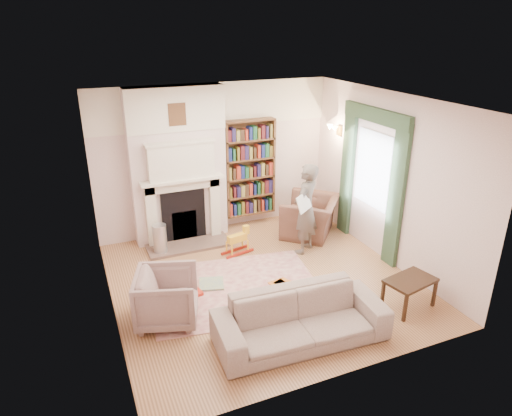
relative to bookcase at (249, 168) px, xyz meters
name	(u,v)px	position (x,y,z in m)	size (l,w,h in m)	color
floor	(262,281)	(-0.65, -2.12, -1.18)	(4.50, 4.50, 0.00)	brown
ceiling	(263,101)	(-0.65, -2.12, 1.62)	(4.50, 4.50, 0.00)	white
wall_back	(215,159)	(-0.65, 0.13, 0.22)	(4.50, 4.50, 0.00)	white
wall_front	(349,270)	(-0.65, -4.37, 0.22)	(4.50, 4.50, 0.00)	white
wall_left	(102,223)	(-2.90, -2.12, 0.22)	(4.50, 4.50, 0.00)	white
wall_right	(388,179)	(1.60, -2.12, 0.22)	(4.50, 4.50, 0.00)	white
fireplace	(178,167)	(-1.40, -0.07, 0.21)	(1.70, 0.58, 2.80)	white
bookcase	(249,168)	(0.00, 0.00, 0.00)	(1.00, 0.24, 1.85)	brown
window	(373,169)	(1.58, -1.72, 0.27)	(0.02, 0.90, 1.30)	silver
curtain_left	(396,197)	(1.55, -2.42, 0.02)	(0.07, 0.32, 2.40)	#2A422C
curtain_right	(347,172)	(1.55, -1.02, 0.02)	(0.07, 0.32, 2.40)	#2A422C
pelmet	(376,115)	(1.54, -1.72, 1.20)	(0.09, 1.70, 0.24)	#2A422C
wall_sconce	(330,131)	(1.38, -0.62, 0.72)	(0.20, 0.24, 0.24)	gold
rug	(236,288)	(-1.11, -2.18, -1.17)	(2.51, 1.93, 0.01)	beige
armchair_reading	(310,216)	(0.90, -0.87, -0.82)	(1.09, 0.96, 0.71)	#4B2F28
armchair_left	(167,297)	(-2.24, -2.56, -0.81)	(0.79, 0.81, 0.74)	#AC9B8E
sofa	(301,319)	(-0.78, -3.62, -0.86)	(2.18, 0.85, 0.64)	#BBB19A
man_reading	(306,209)	(0.45, -1.47, -0.37)	(0.59, 0.39, 1.61)	#5D534A
newspaper	(304,203)	(0.30, -1.67, -0.16)	(0.41, 0.02, 0.28)	white
coffee_table	(409,293)	(0.99, -3.57, -0.95)	(0.70, 0.45, 0.45)	#382613
paraffin_heater	(160,239)	(-1.92, -0.58, -0.90)	(0.24, 0.24, 0.55)	#B7B9C0
rocking_horse	(237,241)	(-0.68, -1.10, -0.93)	(0.55, 0.22, 0.49)	gold
board_game	(211,284)	(-1.43, -1.93, -1.15)	(0.37, 0.37, 0.03)	#E9E652
game_box_lid	(192,294)	(-1.78, -2.11, -1.14)	(0.29, 0.19, 0.05)	red
comic_annuals	(283,288)	(-0.45, -2.46, -1.16)	(0.65, 0.57, 0.02)	red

